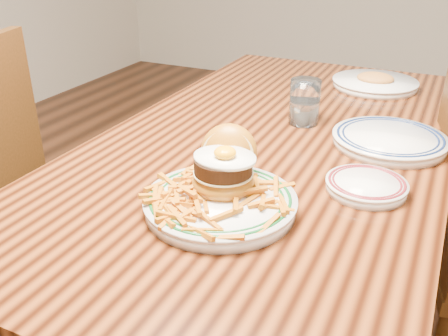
% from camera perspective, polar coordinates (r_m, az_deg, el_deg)
% --- Properties ---
extents(table, '(0.85, 1.60, 0.75)m').
position_cam_1_polar(table, '(1.34, 5.84, 0.06)').
color(table, black).
rests_on(table, floor).
extents(main_plate, '(0.29, 0.31, 0.14)m').
position_cam_1_polar(main_plate, '(0.96, -0.26, -2.33)').
color(main_plate, silver).
rests_on(main_plate, table).
extents(side_plate, '(0.17, 0.17, 0.03)m').
position_cam_1_polar(side_plate, '(1.06, 15.96, -1.87)').
color(side_plate, silver).
rests_on(side_plate, table).
extents(rear_plate, '(0.28, 0.28, 0.03)m').
position_cam_1_polar(rear_plate, '(1.30, 18.37, 3.14)').
color(rear_plate, silver).
rests_on(rear_plate, table).
extents(water_glass, '(0.08, 0.08, 0.12)m').
position_cam_1_polar(water_glass, '(1.38, 9.18, 7.18)').
color(water_glass, white).
rests_on(water_glass, table).
extents(far_plate, '(0.28, 0.28, 0.05)m').
position_cam_1_polar(far_plate, '(1.77, 16.86, 9.31)').
color(far_plate, silver).
rests_on(far_plate, table).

